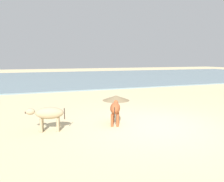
{
  "coord_description": "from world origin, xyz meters",
  "views": [
    {
      "loc": [
        -3.27,
        -5.34,
        1.99
      ],
      "look_at": [
        -0.2,
        3.3,
        0.6
      ],
      "focal_mm": 33.74,
      "sensor_mm": 36.0,
      "label": 1
    }
  ],
  "objects": [
    {
      "name": "ground",
      "position": [
        0.0,
        0.0,
        0.0
      ],
      "size": [
        80.0,
        80.0,
        0.0
      ],
      "primitive_type": "plane",
      "color": "#CCB789"
    },
    {
      "name": "sea_water",
      "position": [
        0.0,
        17.58,
        0.04
      ],
      "size": [
        60.0,
        20.0,
        0.08
      ],
      "primitive_type": "cube",
      "color": "slate",
      "rests_on": "ground"
    },
    {
      "name": "calf_near_dun",
      "position": [
        -3.05,
        0.56,
        0.5
      ],
      "size": [
        1.05,
        0.46,
        0.69
      ],
      "rotation": [
        0.0,
        0.0,
        2.93
      ],
      "color": "tan",
      "rests_on": "ground"
    },
    {
      "name": "calf_far_rust",
      "position": [
        -1.07,
        0.56,
        0.49
      ],
      "size": [
        0.6,
        1.01,
        0.68
      ],
      "rotation": [
        0.0,
        0.0,
        1.17
      ],
      "color": "#9E4C28",
      "rests_on": "ground"
    },
    {
      "name": "debris_pile_1",
      "position": [
        0.28,
        4.09,
        0.12
      ],
      "size": [
        1.69,
        1.69,
        0.24
      ],
      "primitive_type": "cone",
      "rotation": [
        0.0,
        0.0,
        5.93
      ],
      "color": "#7A6647",
      "rests_on": "ground"
    }
  ]
}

